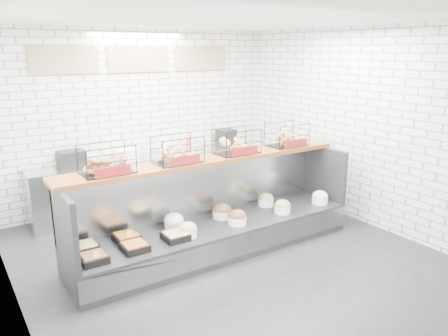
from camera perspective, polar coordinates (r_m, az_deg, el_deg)
ground at (r=5.86m, az=0.79°, el=-11.73°), size 5.50×5.50×0.00m
room_shell at (r=5.76m, az=-2.56°, el=9.26°), size 5.02×5.51×3.01m
display_case at (r=5.98m, az=-1.14°, el=-7.71°), size 4.00×0.90×1.20m
bagel_shelf at (r=5.80m, az=-2.03°, el=2.42°), size 4.10×0.50×0.40m
prep_counter at (r=7.67m, az=-9.50°, el=-1.56°), size 4.00×0.60×1.20m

